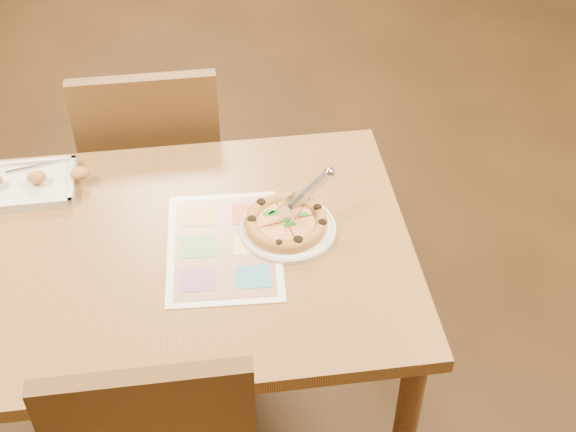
{
  "coord_description": "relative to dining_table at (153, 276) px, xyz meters",
  "views": [
    {
      "loc": [
        0.15,
        -1.43,
        2.11
      ],
      "look_at": [
        0.35,
        0.03,
        0.77
      ],
      "focal_mm": 50.0,
      "sensor_mm": 36.0,
      "label": 1
    }
  ],
  "objects": [
    {
      "name": "plate",
      "position": [
        0.35,
        0.03,
        0.09
      ],
      "size": [
        0.29,
        0.29,
        0.01
      ],
      "primitive_type": "cylinder",
      "rotation": [
        0.0,
        0.0,
        -0.24
      ],
      "color": "white",
      "rests_on": "dining_table"
    },
    {
      "name": "room",
      "position": [
        0.0,
        0.0,
        0.72
      ],
      "size": [
        7.0,
        7.0,
        7.0
      ],
      "color": "#301D0D",
      "rests_on": "ground"
    },
    {
      "name": "pizza_cutter",
      "position": [
        0.39,
        0.06,
        0.17
      ],
      "size": [
        0.15,
        0.1,
        0.1
      ],
      "rotation": [
        0.0,
        0.0,
        0.56
      ],
      "color": "silver",
      "rests_on": "pizza"
    },
    {
      "name": "dining_table",
      "position": [
        0.0,
        0.0,
        0.0
      ],
      "size": [
        1.3,
        0.85,
        0.72
      ],
      "color": "olive",
      "rests_on": "ground"
    },
    {
      "name": "menu",
      "position": [
        0.18,
        -0.01,
        0.09
      ],
      "size": [
        0.3,
        0.41,
        0.0
      ],
      "primitive_type": "cube",
      "rotation": [
        0.0,
        0.0,
        -0.05
      ],
      "color": "white",
      "rests_on": "dining_table"
    },
    {
      "name": "pizza",
      "position": [
        0.35,
        0.04,
        0.11
      ],
      "size": [
        0.21,
        0.21,
        0.03
      ],
      "rotation": [
        0.0,
        0.0,
        0.19
      ],
      "color": "#CD8846",
      "rests_on": "plate"
    },
    {
      "name": "appetizer_tray",
      "position": [
        -0.32,
        0.28,
        0.1
      ],
      "size": [
        0.32,
        0.19,
        0.05
      ],
      "rotation": [
        0.0,
        0.0,
        0.01
      ],
      "color": "silver",
      "rests_on": "dining_table"
    },
    {
      "name": "chair_far",
      "position": [
        -0.0,
        0.6,
        -0.07
      ],
      "size": [
        0.42,
        0.42,
        0.47
      ],
      "rotation": [
        0.0,
        0.0,
        3.14
      ],
      "color": "brown",
      "rests_on": "ground"
    }
  ]
}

